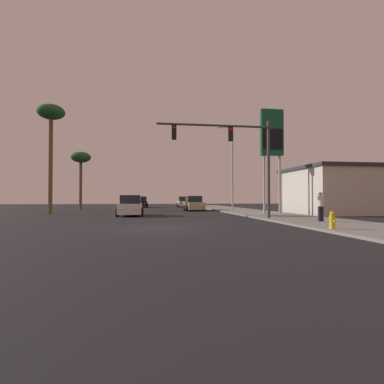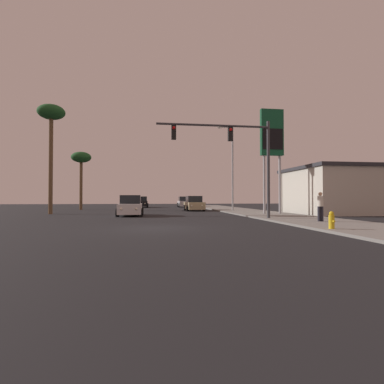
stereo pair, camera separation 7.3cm
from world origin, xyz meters
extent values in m
plane|color=black|center=(0.00, 0.00, 0.00)|extent=(120.00, 120.00, 0.00)
cube|color=gray|center=(9.50, 10.00, 0.06)|extent=(5.00, 60.00, 0.12)
cube|color=beige|center=(18.00, 11.19, 2.00)|extent=(10.00, 8.00, 4.00)
cube|color=#2D2D33|center=(18.00, 11.19, 4.15)|extent=(10.30, 8.30, 0.30)
cube|color=tan|center=(4.63, 19.28, 0.58)|extent=(1.92, 4.25, 0.80)
cube|color=black|center=(4.63, 19.43, 1.33)|extent=(1.66, 2.05, 0.70)
cylinder|color=black|center=(3.73, 17.98, 0.32)|extent=(0.24, 0.64, 0.64)
cylinder|color=black|center=(5.53, 17.98, 0.32)|extent=(0.24, 0.64, 0.64)
cylinder|color=black|center=(3.73, 20.58, 0.32)|extent=(0.24, 0.64, 0.64)
cylinder|color=black|center=(5.53, 20.58, 0.32)|extent=(0.24, 0.64, 0.64)
sphere|color=#F2EACC|center=(4.07, 17.16, 0.63)|extent=(0.18, 0.18, 0.18)
sphere|color=#F2EACC|center=(5.18, 17.16, 0.63)|extent=(0.18, 0.18, 0.18)
cube|color=#B7B7BC|center=(5.02, 32.98, 0.58)|extent=(1.81, 4.20, 0.80)
cube|color=black|center=(5.02, 33.13, 1.33)|extent=(1.60, 2.00, 0.70)
cylinder|color=black|center=(4.12, 31.68, 0.32)|extent=(0.24, 0.64, 0.64)
cylinder|color=black|center=(5.92, 31.68, 0.32)|extent=(0.24, 0.64, 0.64)
cylinder|color=black|center=(4.12, 34.28, 0.32)|extent=(0.24, 0.64, 0.64)
cylinder|color=black|center=(5.92, 34.28, 0.32)|extent=(0.24, 0.64, 0.64)
sphere|color=#F2EACC|center=(4.46, 30.86, 0.63)|extent=(0.18, 0.18, 0.18)
sphere|color=#F2EACC|center=(5.57, 30.86, 0.63)|extent=(0.18, 0.18, 0.18)
cube|color=silver|center=(-1.91, 10.54, 0.58)|extent=(1.85, 4.22, 0.80)
cube|color=black|center=(-1.91, 10.69, 1.33)|extent=(1.62, 2.02, 0.70)
cylinder|color=black|center=(-2.81, 9.24, 0.32)|extent=(0.24, 0.64, 0.64)
cylinder|color=black|center=(-1.01, 9.24, 0.32)|extent=(0.24, 0.64, 0.64)
cylinder|color=black|center=(-2.81, 11.84, 0.32)|extent=(0.24, 0.64, 0.64)
cylinder|color=black|center=(-1.01, 11.84, 0.32)|extent=(0.24, 0.64, 0.64)
sphere|color=#F2EACC|center=(-2.47, 8.42, 0.63)|extent=(0.18, 0.18, 0.18)
sphere|color=#F2EACC|center=(-1.35, 8.42, 0.63)|extent=(0.18, 0.18, 0.18)
cube|color=black|center=(-1.66, 32.22, 0.58)|extent=(1.83, 4.21, 0.80)
cube|color=black|center=(-1.66, 32.37, 1.33)|extent=(1.61, 2.01, 0.70)
cylinder|color=black|center=(-2.56, 30.92, 0.32)|extent=(0.24, 0.64, 0.64)
cylinder|color=black|center=(-0.76, 30.92, 0.32)|extent=(0.24, 0.64, 0.64)
cylinder|color=black|center=(-2.56, 33.52, 0.32)|extent=(0.24, 0.64, 0.64)
cylinder|color=black|center=(-0.76, 33.52, 0.32)|extent=(0.24, 0.64, 0.64)
sphere|color=#F2EACC|center=(-2.22, 30.10, 0.63)|extent=(0.18, 0.18, 0.18)
sphere|color=#F2EACC|center=(-1.10, 30.10, 0.63)|extent=(0.18, 0.18, 0.18)
cylinder|color=#38383D|center=(7.56, 4.70, 3.37)|extent=(0.20, 0.20, 6.50)
cylinder|color=#38383D|center=(3.81, 4.70, 6.22)|extent=(7.49, 0.14, 0.14)
cube|color=black|center=(4.94, 4.70, 5.67)|extent=(0.30, 0.24, 0.90)
sphere|color=red|center=(4.94, 4.56, 5.94)|extent=(0.20, 0.20, 0.20)
cube|color=black|center=(1.19, 4.70, 5.67)|extent=(0.30, 0.24, 0.90)
sphere|color=red|center=(1.19, 4.56, 5.94)|extent=(0.20, 0.20, 0.20)
cylinder|color=#99999E|center=(8.35, 16.36, 4.62)|extent=(0.18, 0.18, 9.00)
cylinder|color=#99999E|center=(7.65, 16.36, 8.97)|extent=(1.40, 0.10, 0.10)
ellipsoid|color=silver|center=(6.95, 16.36, 8.92)|extent=(0.50, 0.24, 0.20)
cylinder|color=#99999E|center=(9.40, 10.11, 2.62)|extent=(0.20, 0.20, 5.00)
cylinder|color=#99999E|center=(10.80, 10.11, 2.62)|extent=(0.20, 0.20, 5.00)
cube|color=#0F4C2D|center=(10.10, 10.11, 7.12)|extent=(2.00, 0.40, 4.00)
cube|color=black|center=(10.10, 9.90, 6.52)|extent=(1.80, 0.03, 1.80)
cylinder|color=gold|center=(7.50, -2.43, 0.42)|extent=(0.24, 0.24, 0.60)
sphere|color=gold|center=(7.50, -2.43, 0.78)|extent=(0.20, 0.20, 0.20)
cylinder|color=gold|center=(7.50, -2.60, 0.45)|extent=(0.08, 0.10, 0.08)
cylinder|color=#23232D|center=(9.27, 1.51, 0.54)|extent=(0.16, 0.16, 0.85)
cylinder|color=#23232D|center=(9.45, 1.51, 0.54)|extent=(0.16, 0.16, 0.85)
cylinder|color=beige|center=(9.36, 1.51, 1.27)|extent=(0.32, 0.32, 0.60)
sphere|color=tan|center=(9.36, 1.51, 1.68)|extent=(0.22, 0.22, 0.22)
cylinder|color=brown|center=(-9.23, 14.00, 4.39)|extent=(0.36, 0.36, 8.77)
ellipsoid|color=#1E5123|center=(-9.23, 14.00, 9.25)|extent=(2.40, 2.40, 1.32)
cylinder|color=brown|center=(-8.82, 24.00, 3.01)|extent=(0.36, 0.36, 6.02)
ellipsoid|color=#1E5123|center=(-8.82, 24.00, 6.50)|extent=(2.40, 2.40, 1.32)
camera|label=1|loc=(-0.34, -14.44, 1.46)|focal=28.00mm
camera|label=2|loc=(-0.26, -14.45, 1.46)|focal=28.00mm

